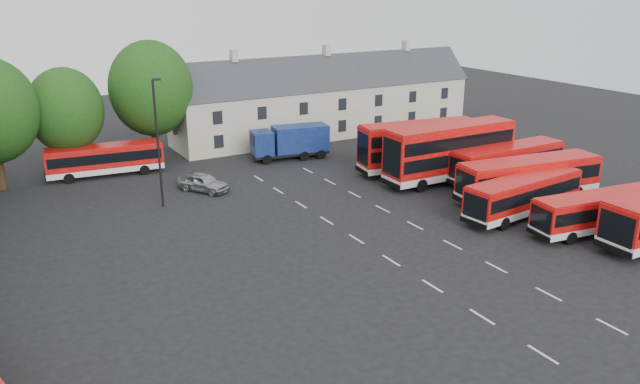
{
  "coord_description": "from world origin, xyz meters",
  "views": [
    {
      "loc": [
        -21.61,
        -30.7,
        16.49
      ],
      "look_at": [
        -0.41,
        6.27,
        2.2
      ],
      "focal_mm": 35.0,
      "sensor_mm": 36.0,
      "label": 1
    }
  ],
  "objects": [
    {
      "name": "lane_markings",
      "position": [
        2.5,
        2.0,
        0.01
      ],
      "size": [
        5.15,
        33.8,
        0.01
      ],
      "color": "beige",
      "rests_on": "ground"
    },
    {
      "name": "terrace_houses",
      "position": [
        14.0,
        30.0,
        3.86
      ],
      "size": [
        35.7,
        7.13,
        10.06
      ],
      "color": "beige",
      "rests_on": "ground"
    },
    {
      "name": "bus_dd_north",
      "position": [
        13.65,
        12.67,
        2.62
      ],
      "size": [
        11.5,
        4.29,
        4.61
      ],
      "rotation": [
        0.0,
        0.0,
        -0.16
      ],
      "color": "silver",
      "rests_on": "ground"
    },
    {
      "name": "bus_row_e",
      "position": [
        18.48,
        6.44,
        1.92
      ],
      "size": [
        11.34,
        2.79,
        3.2
      ],
      "rotation": [
        0.0,
        0.0,
        0.01
      ],
      "color": "silver",
      "rests_on": "ground"
    },
    {
      "name": "bus_row_d",
      "position": [
        16.2,
        1.94,
        2.05
      ],
      "size": [
        12.32,
        4.42,
        3.41
      ],
      "rotation": [
        0.0,
        0.0,
        -0.14
      ],
      "color": "silver",
      "rests_on": "ground"
    },
    {
      "name": "bus_row_b",
      "position": [
        15.13,
        -5.26,
        1.69
      ],
      "size": [
        10.16,
        3.6,
        2.81
      ],
      "rotation": [
        0.0,
        0.0,
        -0.14
      ],
      "color": "silver",
      "rests_on": "ground"
    },
    {
      "name": "silver_car",
      "position": [
        -5.46,
        17.01,
        0.77
      ],
      "size": [
        3.97,
        4.76,
        1.53
      ],
      "primitive_type": "imported",
      "rotation": [
        0.0,
        0.0,
        0.57
      ],
      "color": "#A9ABB1",
      "rests_on": "ground"
    },
    {
      "name": "lamppost",
      "position": [
        -9.48,
        15.0,
        5.29
      ],
      "size": [
        0.68,
        0.26,
        9.91
      ],
      "rotation": [
        0.0,
        0.0,
        -0.03
      ],
      "color": "black",
      "rests_on": "ground"
    },
    {
      "name": "bus_row_c",
      "position": [
        13.14,
        -0.37,
        1.8
      ],
      "size": [
        10.79,
        3.43,
        3.0
      ],
      "rotation": [
        0.0,
        0.0,
        0.1
      ],
      "color": "silver",
      "rests_on": "ground"
    },
    {
      "name": "box_truck",
      "position": [
        5.53,
        22.35,
        1.85
      ],
      "size": [
        7.81,
        3.58,
        3.29
      ],
      "rotation": [
        0.0,
        0.0,
        -0.17
      ],
      "color": "black",
      "rests_on": "ground"
    },
    {
      "name": "ground",
      "position": [
        0.0,
        0.0,
        0.0
      ],
      "size": [
        140.0,
        140.0,
        0.0
      ],
      "primitive_type": "plane",
      "color": "black",
      "rests_on": "ground"
    },
    {
      "name": "bus_dd_south",
      "position": [
        14.12,
        9.03,
        2.87
      ],
      "size": [
        12.32,
        3.01,
        5.04
      ],
      "rotation": [
        0.0,
        0.0,
        -0.01
      ],
      "color": "silver",
      "rests_on": "ground"
    },
    {
      "name": "bus_north",
      "position": [
        -11.56,
        25.55,
        1.7
      ],
      "size": [
        10.19,
        3.31,
        2.83
      ],
      "rotation": [
        0.0,
        0.0,
        -0.1
      ],
      "color": "silver",
      "rests_on": "ground"
    }
  ]
}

